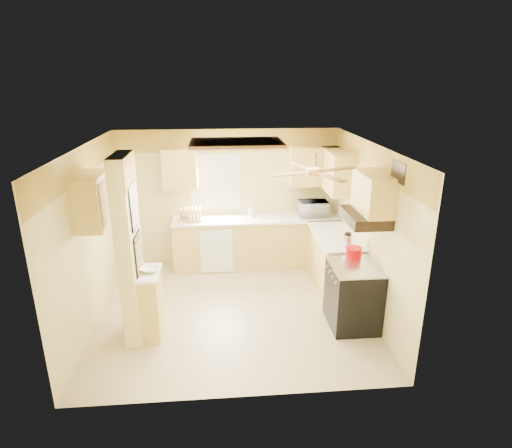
{
  "coord_description": "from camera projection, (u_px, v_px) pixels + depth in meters",
  "views": [
    {
      "loc": [
        -0.16,
        -5.77,
        3.4
      ],
      "look_at": [
        0.37,
        0.35,
        1.25
      ],
      "focal_mm": 30.0,
      "sensor_mm": 36.0,
      "label": 1
    }
  ],
  "objects": [
    {
      "name": "countertop_right",
      "position": [
        335.0,
        236.0,
        6.96
      ],
      "size": [
        0.64,
        1.44,
        0.04
      ],
      "primitive_type": "cube",
      "color": "white",
      "rests_on": "lower_cabinets_right"
    },
    {
      "name": "lower_cabinets_back",
      "position": [
        257.0,
        242.0,
        7.95
      ],
      "size": [
        3.0,
        0.6,
        0.9
      ],
      "primitive_type": "cube",
      "color": "#D8BA62",
      "rests_on": "floor"
    },
    {
      "name": "window",
      "position": [
        215.0,
        182.0,
        7.8
      ],
      "size": [
        0.92,
        0.02,
        1.02
      ],
      "color": "white",
      "rests_on": "wall_back"
    },
    {
      "name": "stove",
      "position": [
        353.0,
        295.0,
        6.03
      ],
      "size": [
        0.68,
        0.77,
        0.92
      ],
      "color": "black",
      "rests_on": "floor"
    },
    {
      "name": "partition_column",
      "position": [
        129.0,
        251.0,
        5.52
      ],
      "size": [
        0.2,
        0.7,
        2.5
      ],
      "primitive_type": "cube",
      "color": "#E0D089",
      "rests_on": "floor"
    },
    {
      "name": "poster_nashville",
      "position": [
        138.0,
        254.0,
        5.54
      ],
      "size": [
        0.02,
        0.42,
        0.57
      ],
      "color": "black",
      "rests_on": "partition_column"
    },
    {
      "name": "dish_rack",
      "position": [
        190.0,
        216.0,
        7.64
      ],
      "size": [
        0.4,
        0.3,
        0.22
      ],
      "color": "tan",
      "rests_on": "countertop_back"
    },
    {
      "name": "range_hood",
      "position": [
        365.0,
        217.0,
        5.65
      ],
      "size": [
        0.5,
        0.76,
        0.14
      ],
      "primitive_type": "cube",
      "color": "black",
      "rests_on": "upper_cab_over_stove"
    },
    {
      "name": "wall_back",
      "position": [
        229.0,
        197.0,
        7.93
      ],
      "size": [
        4.0,
        0.0,
        4.0
      ],
      "primitive_type": "plane",
      "rotation": [
        1.57,
        0.0,
        0.0
      ],
      "color": "#E0D089",
      "rests_on": "floor"
    },
    {
      "name": "utensil_crock",
      "position": [
        252.0,
        213.0,
        7.83
      ],
      "size": [
        0.11,
        0.11,
        0.22
      ],
      "color": "white",
      "rests_on": "countertop_back"
    },
    {
      "name": "lower_cabinets_right",
      "position": [
        334.0,
        262.0,
        7.11
      ],
      "size": [
        0.6,
        1.4,
        0.9
      ],
      "primitive_type": "cube",
      "color": "#D8BA62",
      "rests_on": "floor"
    },
    {
      "name": "microwave",
      "position": [
        313.0,
        209.0,
        7.82
      ],
      "size": [
        0.52,
        0.36,
        0.29
      ],
      "primitive_type": "imported",
      "rotation": [
        0.0,
        0.0,
        3.15
      ],
      "color": "white",
      "rests_on": "countertop_back"
    },
    {
      "name": "dishwasher_panel",
      "position": [
        217.0,
        251.0,
        7.61
      ],
      "size": [
        0.58,
        0.02,
        0.8
      ],
      "primitive_type": "cube",
      "color": "white",
      "rests_on": "lower_cabinets_back"
    },
    {
      "name": "dutch_oven",
      "position": [
        354.0,
        252.0,
        6.12
      ],
      "size": [
        0.23,
        0.23,
        0.16
      ],
      "color": "#B70204",
      "rests_on": "stove"
    },
    {
      "name": "kettle",
      "position": [
        348.0,
        240.0,
        6.45
      ],
      "size": [
        0.14,
        0.14,
        0.22
      ],
      "color": "silver",
      "rests_on": "countertop_right"
    },
    {
      "name": "wall_front",
      "position": [
        239.0,
        298.0,
        4.36
      ],
      "size": [
        4.0,
        0.0,
        4.0
      ],
      "primitive_type": "plane",
      "rotation": [
        -1.57,
        0.0,
        0.0
      ],
      "color": "#E0D089",
      "rests_on": "floor"
    },
    {
      "name": "ledge_top",
      "position": [
        149.0,
        273.0,
        5.64
      ],
      "size": [
        0.28,
        0.58,
        0.04
      ],
      "primitive_type": "cube",
      "color": "white",
      "rests_on": "partition_ledge"
    },
    {
      "name": "ceiling_light_panel",
      "position": [
        236.0,
        143.0,
        6.23
      ],
      "size": [
        1.35,
        0.95,
        0.06
      ],
      "color": "brown",
      "rests_on": "ceiling"
    },
    {
      "name": "upper_cab_left_wall",
      "position": [
        92.0,
        201.0,
        5.56
      ],
      "size": [
        0.35,
        0.75,
        0.7
      ],
      "primitive_type": "cube",
      "color": "#D8BA62",
      "rests_on": "wall_left"
    },
    {
      "name": "wall_right",
      "position": [
        368.0,
        229.0,
        6.31
      ],
      "size": [
        0.0,
        3.8,
        3.8
      ],
      "primitive_type": "plane",
      "rotation": [
        1.57,
        0.0,
        -1.57
      ],
      "color": "#E0D089",
      "rests_on": "floor"
    },
    {
      "name": "upper_cab_over_stove",
      "position": [
        373.0,
        193.0,
        5.55
      ],
      "size": [
        0.35,
        0.76,
        0.52
      ],
      "primitive_type": "cube",
      "color": "#D8BA62",
      "rests_on": "wall_right"
    },
    {
      "name": "upper_cab_back_right",
      "position": [
        314.0,
        166.0,
        7.7
      ],
      "size": [
        0.9,
        0.35,
        0.7
      ],
      "primitive_type": "cube",
      "color": "#D8BA62",
      "rests_on": "wall_back"
    },
    {
      "name": "upper_cab_back_left",
      "position": [
        180.0,
        168.0,
        7.5
      ],
      "size": [
        0.6,
        0.35,
        0.7
      ],
      "primitive_type": "cube",
      "color": "#D8BA62",
      "rests_on": "wall_back"
    },
    {
      "name": "floor",
      "position": [
        234.0,
        309.0,
        6.56
      ],
      "size": [
        4.0,
        4.0,
        0.0
      ],
      "primitive_type": "plane",
      "color": "#C4B288",
      "rests_on": "ground"
    },
    {
      "name": "ceiling_fan",
      "position": [
        314.0,
        171.0,
        5.23
      ],
      "size": [
        1.15,
        1.15,
        0.26
      ],
      "color": "gold",
      "rests_on": "ceiling"
    },
    {
      "name": "upper_cab_right",
      "position": [
        336.0,
        171.0,
        7.27
      ],
      "size": [
        0.35,
        1.0,
        0.7
      ],
      "primitive_type": "cube",
      "color": "#D8BA62",
      "rests_on": "wall_right"
    },
    {
      "name": "bowl",
      "position": [
        150.0,
        269.0,
        5.64
      ],
      "size": [
        0.3,
        0.3,
        0.06
      ],
      "primitive_type": "imported",
      "rotation": [
        0.0,
        0.0,
        -0.29
      ],
      "color": "white",
      "rests_on": "ledge_top"
    },
    {
      "name": "ceiling",
      "position": [
        231.0,
        146.0,
        5.73
      ],
      "size": [
        4.0,
        4.0,
        0.0
      ],
      "primitive_type": "plane",
      "rotation": [
        3.14,
        0.0,
        0.0
      ],
      "color": "white",
      "rests_on": "wall_back"
    },
    {
      "name": "wallpaper_border",
      "position": [
        228.0,
        141.0,
        7.57
      ],
      "size": [
        4.0,
        0.02,
        0.4
      ],
      "primitive_type": "cube",
      "color": "#FFDD4B",
      "rests_on": "wall_back"
    },
    {
      "name": "poster_menu",
      "position": [
        134.0,
        206.0,
        5.33
      ],
      "size": [
        0.02,
        0.42,
        0.57
      ],
      "color": "black",
      "rests_on": "partition_column"
    },
    {
      "name": "countertop_back",
      "position": [
        257.0,
        219.0,
        7.79
      ],
      "size": [
        3.04,
        0.64,
        0.04
      ],
      "primitive_type": "cube",
      "color": "white",
      "rests_on": "lower_cabinets_back"
    },
    {
      "name": "vent_grate",
      "position": [
        399.0,
        172.0,
        5.12
      ],
      "size": [
        0.02,
        0.4,
        0.25
      ],
      "primitive_type": "cube",
      "color": "black",
      "rests_on": "wall_right"
    },
    {
      "name": "wall_left",
      "position": [
        90.0,
        237.0,
        5.98
      ],
      "size": [
        0.0,
        3.8,
        3.8
      ],
      "primitive_type": "plane",
      "rotation": [
        1.57,
        0.0,
        1.57
      ],
      "color": "#E0D089",
      "rests_on": "floor"
    },
    {
      "name": "partition_ledge",
      "position": [
        152.0,
        305.0,
        5.8
      ],
      "size": [
        0.25,
        0.55,
        0.9
      ],
      "primitive_type": "cube",
      "color": "#D8BA62",
      "rests_on": "floor"
    }
  ]
}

